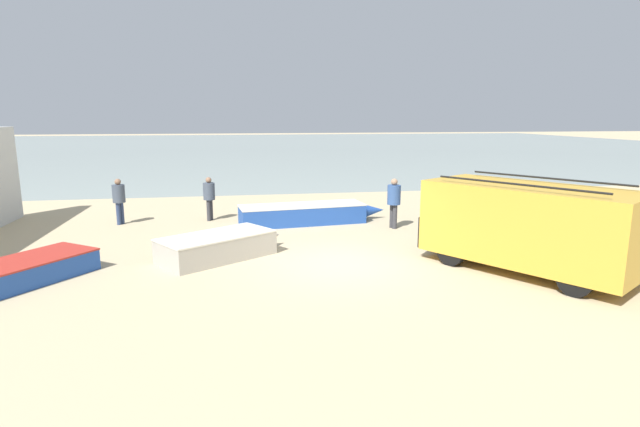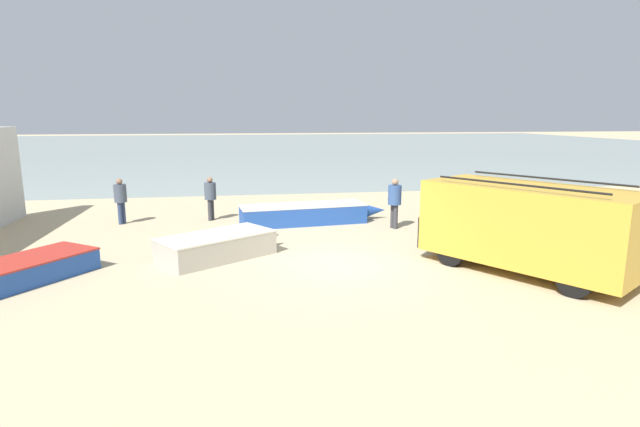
{
  "view_description": "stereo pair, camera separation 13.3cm",
  "coord_description": "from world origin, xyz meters",
  "views": [
    {
      "loc": [
        -2.69,
        -12.33,
        3.82
      ],
      "look_at": [
        -0.28,
        1.81,
        1.0
      ],
      "focal_mm": 28.0,
      "sensor_mm": 36.0,
      "label": 1
    },
    {
      "loc": [
        -2.56,
        -12.35,
        3.82
      ],
      "look_at": [
        -0.28,
        1.81,
        1.0
      ],
      "focal_mm": 28.0,
      "sensor_mm": 36.0,
      "label": 2
    }
  ],
  "objects": [
    {
      "name": "fisherman_3",
      "position": [
        2.63,
        3.82,
        1.03
      ],
      "size": [
        0.45,
        0.45,
        1.72
      ],
      "rotation": [
        0.0,
        0.0,
        0.28
      ],
      "color": "#38383D",
      "rests_on": "ground_plane"
    },
    {
      "name": "fishing_rowboat_1",
      "position": [
        -0.15,
        5.18,
        0.34
      ],
      "size": [
        5.51,
        1.89,
        0.68
      ],
      "rotation": [
        0.0,
        0.0,
        0.12
      ],
      "color": "#234CA3",
      "rests_on": "ground_plane"
    },
    {
      "name": "ground_plane",
      "position": [
        0.0,
        0.0,
        0.0
      ],
      "size": [
        200.0,
        200.0,
        0.0
      ],
      "primitive_type": "plane",
      "color": "tan"
    },
    {
      "name": "fishing_rowboat_2",
      "position": [
        -3.13,
        1.11,
        0.33
      ],
      "size": [
        3.62,
        2.9,
        0.67
      ],
      "rotation": [
        0.0,
        0.0,
        0.59
      ],
      "color": "#ADA89E",
      "rests_on": "ground_plane"
    },
    {
      "name": "fisherman_2",
      "position": [
        -6.79,
        6.07,
        0.98
      ],
      "size": [
        0.43,
        0.43,
        1.64
      ],
      "rotation": [
        0.0,
        0.0,
        2.64
      ],
      "color": "navy",
      "rests_on": "ground_plane"
    },
    {
      "name": "parked_van",
      "position": [
        4.36,
        -1.38,
        1.19
      ],
      "size": [
        4.48,
        5.37,
        2.29
      ],
      "rotation": [
        0.0,
        0.0,
        2.14
      ],
      "color": "gold",
      "rests_on": "ground_plane"
    },
    {
      "name": "fishing_rowboat_0",
      "position": [
        5.68,
        4.83,
        0.32
      ],
      "size": [
        3.47,
        3.46,
        0.65
      ],
      "rotation": [
        0.0,
        0.0,
        3.92
      ],
      "color": "navy",
      "rests_on": "ground_plane"
    },
    {
      "name": "fisherman_0",
      "position": [
        -3.67,
        6.22,
        0.96
      ],
      "size": [
        0.42,
        0.42,
        1.61
      ],
      "rotation": [
        0.0,
        0.0,
        5.82
      ],
      "color": "#38383D",
      "rests_on": "ground_plane"
    },
    {
      "name": "sea_water",
      "position": [
        0.0,
        52.0,
        0.0
      ],
      "size": [
        120.0,
        80.0,
        0.01
      ],
      "primitive_type": "cube",
      "color": "#99A89E",
      "rests_on": "ground_plane"
    },
    {
      "name": "fisherman_1",
      "position": [
        8.4,
        -0.07,
        0.99
      ],
      "size": [
        0.43,
        0.43,
        1.65
      ],
      "rotation": [
        0.0,
        0.0,
        0.87
      ],
      "color": "#38383D",
      "rests_on": "ground_plane"
    }
  ]
}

